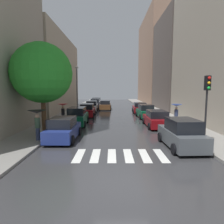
# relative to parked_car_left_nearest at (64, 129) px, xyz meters

# --- Properties ---
(ground_plane) EXTENTS (28.00, 72.00, 0.04)m
(ground_plane) POSITION_rel_parked_car_left_nearest_xyz_m (3.92, 17.64, -0.79)
(ground_plane) COLOR #303033
(sidewalk_left) EXTENTS (3.00, 72.00, 0.15)m
(sidewalk_left) POSITION_rel_parked_car_left_nearest_xyz_m (-2.58, 17.64, -0.69)
(sidewalk_left) COLOR gray
(sidewalk_left) RESTS_ON ground
(sidewalk_right) EXTENTS (3.00, 72.00, 0.15)m
(sidewalk_right) POSITION_rel_parked_car_left_nearest_xyz_m (10.42, 17.64, -0.69)
(sidewalk_right) COLOR gray
(sidewalk_right) RESTS_ON ground
(crosswalk_stripes) EXTENTS (4.95, 2.20, 0.01)m
(crosswalk_stripes) POSITION_rel_parked_car_left_nearest_xyz_m (3.92, -3.28, -0.76)
(crosswalk_stripes) COLOR silver
(crosswalk_stripes) RESTS_ON ground
(building_left_mid) EXTENTS (6.00, 19.86, 12.30)m
(building_left_mid) POSITION_rel_parked_car_left_nearest_xyz_m (-7.08, 19.35, 5.38)
(building_left_mid) COLOR #B2A38C
(building_left_mid) RESTS_ON ground
(building_right_mid) EXTENTS (6.00, 12.27, 16.11)m
(building_right_mid) POSITION_rel_parked_car_left_nearest_xyz_m (14.92, 20.92, 7.29)
(building_right_mid) COLOR #564C47
(building_right_mid) RESTS_ON ground
(building_right_far) EXTENTS (6.00, 21.66, 22.15)m
(building_right_far) POSITION_rel_parked_car_left_nearest_xyz_m (14.92, 38.53, 10.31)
(building_right_far) COLOR #8C6B56
(building_right_far) RESTS_ON ground
(parked_car_left_nearest) EXTENTS (2.05, 4.08, 1.64)m
(parked_car_left_nearest) POSITION_rel_parked_car_left_nearest_xyz_m (0.00, 0.00, 0.00)
(parked_car_left_nearest) COLOR navy
(parked_car_left_nearest) RESTS_ON ground
(parked_car_left_second) EXTENTS (2.08, 4.73, 1.81)m
(parked_car_left_second) POSITION_rel_parked_car_left_nearest_xyz_m (-0.04, 5.88, 0.07)
(parked_car_left_second) COLOR #0C4C2D
(parked_car_left_second) RESTS_ON ground
(parked_car_left_third) EXTENTS (2.10, 4.70, 1.71)m
(parked_car_left_third) POSITION_rel_parked_car_left_nearest_xyz_m (0.20, 11.97, 0.03)
(parked_car_left_third) COLOR maroon
(parked_car_left_third) RESTS_ON ground
(parked_car_left_fourth) EXTENTS (2.05, 4.74, 1.70)m
(parked_car_left_fourth) POSITION_rel_parked_car_left_nearest_xyz_m (0.14, 18.29, 0.03)
(parked_car_left_fourth) COLOR silver
(parked_car_left_fourth) RESTS_ON ground
(parked_car_left_fifth) EXTENTS (2.04, 4.31, 1.77)m
(parked_car_left_fifth) POSITION_rel_parked_car_left_nearest_xyz_m (0.22, 23.60, 0.05)
(parked_car_left_fifth) COLOR black
(parked_car_left_fifth) RESTS_ON ground
(parked_car_left_sixth) EXTENTS (2.23, 4.37, 1.71)m
(parked_car_left_sixth) POSITION_rel_parked_car_left_nearest_xyz_m (-0.03, 29.96, 0.03)
(parked_car_left_sixth) COLOR silver
(parked_car_left_sixth) RESTS_ON ground
(parked_car_right_nearest) EXTENTS (2.16, 4.13, 1.82)m
(parked_car_right_nearest) POSITION_rel_parked_car_left_nearest_xyz_m (7.79, -1.83, 0.08)
(parked_car_right_nearest) COLOR #474C51
(parked_car_right_nearest) RESTS_ON ground
(parked_car_right_second) EXTENTS (2.10, 4.54, 1.61)m
(parked_car_right_second) POSITION_rel_parked_car_left_nearest_xyz_m (7.74, 4.78, -0.01)
(parked_car_right_second) COLOR maroon
(parked_car_right_second) RESTS_ON ground
(parked_car_right_third) EXTENTS (2.13, 4.16, 1.71)m
(parked_car_right_third) POSITION_rel_parked_car_left_nearest_xyz_m (7.70, 10.54, 0.03)
(parked_car_right_third) COLOR #0C4C2D
(parked_car_right_third) RESTS_ON ground
(parked_car_right_fourth) EXTENTS (2.33, 4.63, 1.58)m
(parked_car_right_fourth) POSITION_rel_parked_car_left_nearest_xyz_m (7.75, 15.96, -0.02)
(parked_car_right_fourth) COLOR maroon
(parked_car_right_fourth) RESTS_ON ground
(car_midroad) EXTENTS (2.08, 4.47, 1.63)m
(car_midroad) POSITION_rel_parked_car_left_nearest_xyz_m (2.30, 20.55, -0.00)
(car_midroad) COLOR brown
(car_midroad) RESTS_ON ground
(pedestrian_foreground) EXTENTS (1.07, 1.07, 2.01)m
(pedestrian_foreground) POSITION_rel_parked_car_left_nearest_xyz_m (9.78, 5.19, 0.87)
(pedestrian_foreground) COLOR black
(pedestrian_foreground) RESTS_ON sidewalk_right
(pedestrian_near_tree) EXTENTS (1.18, 1.18, 2.06)m
(pedestrian_near_tree) POSITION_rel_parked_car_left_nearest_xyz_m (-1.59, -0.60, 0.95)
(pedestrian_near_tree) COLOR navy
(pedestrian_near_tree) RESTS_ON sidewalk_left
(pedestrian_by_kerb) EXTENTS (1.03, 1.03, 1.94)m
(pedestrian_by_kerb) POSITION_rel_parked_car_left_nearest_xyz_m (-1.71, 6.68, 0.81)
(pedestrian_by_kerb) COLOR black
(pedestrian_by_kerb) RESTS_ON sidewalk_left
(street_tree_left) EXTENTS (4.68, 4.68, 7.07)m
(street_tree_left) POSITION_rel_parked_car_left_nearest_xyz_m (-1.97, 1.74, 4.09)
(street_tree_left) COLOR #513823
(street_tree_left) RESTS_ON sidewalk_left
(traffic_light_right_corner) EXTENTS (0.30, 0.42, 4.30)m
(traffic_light_right_corner) POSITION_rel_parked_car_left_nearest_xyz_m (9.37, -1.53, 2.52)
(traffic_light_right_corner) COLOR black
(traffic_light_right_corner) RESTS_ON sidewalk_right
(lamp_post_left) EXTENTS (0.60, 0.28, 6.69)m
(lamp_post_left) POSITION_rel_parked_car_left_nearest_xyz_m (-1.63, 14.72, 3.25)
(lamp_post_left) COLOR #595B60
(lamp_post_left) RESTS_ON sidewalk_left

